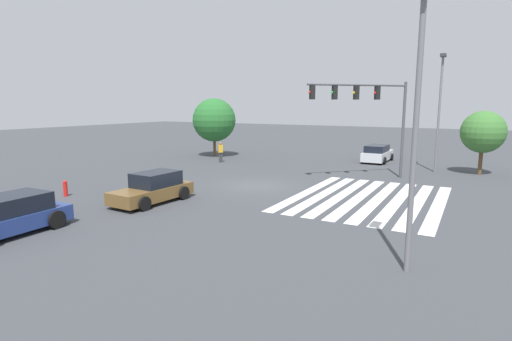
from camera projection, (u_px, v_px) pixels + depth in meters
name	position (u px, v px, depth m)	size (l,w,h in m)	color
ground_plane	(256.00, 186.00, 23.91)	(137.16, 137.16, 0.00)	#3D3F44
crosswalk_markings	(368.00, 198.00, 20.71)	(10.01, 7.25, 0.01)	silver
traffic_signal_mast	(368.00, 105.00, 25.13)	(4.98, 4.98, 6.25)	#47474C
car_0	(377.00, 154.00, 33.84)	(4.46, 2.05, 1.44)	silver
car_1	(9.00, 216.00, 14.94)	(4.32, 2.27, 1.46)	navy
car_3	(153.00, 188.00, 19.79)	(4.35, 2.14, 1.50)	brown
pedestrian	(221.00, 151.00, 33.43)	(0.41, 0.41, 1.72)	#38383D
street_light_pole_a	(417.00, 106.00, 10.87)	(0.80, 0.36, 7.95)	slate
street_light_pole_b	(440.00, 103.00, 27.97)	(0.80, 0.36, 8.26)	slate
tree_corner_a	(483.00, 132.00, 27.27)	(2.89, 2.89, 4.40)	brown
tree_corner_b	(214.00, 120.00, 36.92)	(3.99, 3.99, 5.39)	brown
fire_hydrant	(65.00, 188.00, 21.12)	(0.22, 0.22, 0.86)	red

